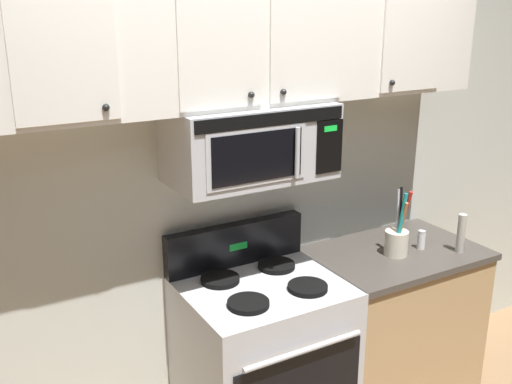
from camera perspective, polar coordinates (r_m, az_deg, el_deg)
back_wall at (r=3.04m, az=-2.81°, el=1.50°), size 5.20×0.10×2.70m
stove_range at (r=3.12m, az=0.63°, el=-15.94°), size 0.76×0.69×1.12m
over_range_microwave at (r=2.77m, az=-0.53°, el=4.72°), size 0.76×0.43×0.35m
upper_cabinets at (r=2.73m, az=-0.88°, el=14.09°), size 2.50×0.36×0.55m
counter_segment at (r=3.57m, az=12.55°, el=-12.02°), size 0.93×0.65×0.90m
utensil_crock_cream at (r=3.28m, az=13.25°, el=-4.34°), size 0.12×0.12×0.37m
salt_shaker at (r=3.41m, az=15.41°, el=-4.40°), size 0.04×0.04×0.10m
pepper_mill at (r=3.41m, az=18.89°, el=-3.73°), size 0.04×0.04×0.21m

